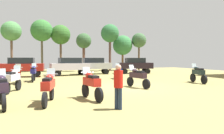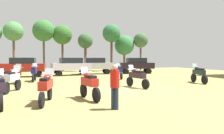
# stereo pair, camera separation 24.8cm
# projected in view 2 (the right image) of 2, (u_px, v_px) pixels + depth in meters

# --- Properties ---
(ground_plane) EXTENTS (44.00, 52.00, 0.02)m
(ground_plane) POSITION_uv_depth(u_px,v_px,m) (126.00, 87.00, 13.50)
(ground_plane) COLOR olive
(motorcycle_1) EXTENTS (0.78, 2.10, 1.50)m
(motorcycle_1) POSITION_uv_depth(u_px,v_px,m) (12.00, 79.00, 11.49)
(motorcycle_1) COLOR black
(motorcycle_1) RESTS_ON ground
(motorcycle_2) EXTENTS (0.68, 2.16, 1.50)m
(motorcycle_2) POSITION_uv_depth(u_px,v_px,m) (18.00, 74.00, 15.48)
(motorcycle_2) COLOR black
(motorcycle_2) RESTS_ON ground
(motorcycle_3) EXTENTS (0.75, 2.10, 1.48)m
(motorcycle_3) POSITION_uv_depth(u_px,v_px,m) (0.00, 88.00, 7.95)
(motorcycle_3) COLOR black
(motorcycle_3) RESTS_ON ground
(motorcycle_4) EXTENTS (0.73, 2.08, 1.48)m
(motorcycle_4) POSITION_uv_depth(u_px,v_px,m) (89.00, 84.00, 9.41)
(motorcycle_4) COLOR black
(motorcycle_4) RESTS_ON ground
(motorcycle_6) EXTENTS (0.80, 2.20, 1.47)m
(motorcycle_6) POSITION_uv_depth(u_px,v_px,m) (137.00, 76.00, 13.32)
(motorcycle_6) COLOR black
(motorcycle_6) RESTS_ON ground
(motorcycle_7) EXTENTS (0.62, 2.13, 1.51)m
(motorcycle_7) POSITION_uv_depth(u_px,v_px,m) (34.00, 72.00, 17.06)
(motorcycle_7) COLOR black
(motorcycle_7) RESTS_ON ground
(motorcycle_9) EXTENTS (0.72, 2.22, 1.45)m
(motorcycle_9) POSITION_uv_depth(u_px,v_px,m) (46.00, 86.00, 8.59)
(motorcycle_9) COLOR black
(motorcycle_9) RESTS_ON ground
(motorcycle_10) EXTENTS (0.64, 2.20, 1.45)m
(motorcycle_10) POSITION_uv_depth(u_px,v_px,m) (119.00, 71.00, 19.20)
(motorcycle_10) COLOR black
(motorcycle_10) RESTS_ON ground
(motorcycle_11) EXTENTS (0.65, 2.14, 1.51)m
(motorcycle_11) POSITION_uv_depth(u_px,v_px,m) (199.00, 74.00, 15.82)
(motorcycle_11) COLOR black
(motorcycle_11) RESTS_ON ground
(car_1) EXTENTS (4.50, 2.34, 2.00)m
(car_1) POSITION_uv_depth(u_px,v_px,m) (71.00, 65.00, 23.24)
(car_1) COLOR black
(car_1) RESTS_ON ground
(car_2) EXTENTS (4.40, 2.06, 2.00)m
(car_2) POSITION_uv_depth(u_px,v_px,m) (23.00, 66.00, 21.20)
(car_2) COLOR black
(car_2) RESTS_ON ground
(car_3) EXTENTS (4.54, 2.51, 2.00)m
(car_3) POSITION_uv_depth(u_px,v_px,m) (136.00, 64.00, 26.11)
(car_3) COLOR black
(car_3) RESTS_ON ground
(car_4) EXTENTS (4.40, 2.05, 2.00)m
(car_4) POSITION_uv_depth(u_px,v_px,m) (95.00, 65.00, 25.21)
(car_4) COLOR black
(car_4) RESTS_ON ground
(person_1) EXTENTS (0.48, 0.48, 1.67)m
(person_1) POSITION_uv_depth(u_px,v_px,m) (115.00, 83.00, 7.53)
(person_1) COLOR #1F2C40
(person_1) RESTS_ON ground
(tree_1) EXTENTS (3.16, 3.16, 7.61)m
(tree_1) POSITION_uv_depth(u_px,v_px,m) (44.00, 31.00, 30.04)
(tree_1) COLOR brown
(tree_1) RESTS_ON ground
(tree_2) EXTENTS (2.40, 2.40, 6.13)m
(tree_2) POSITION_uv_depth(u_px,v_px,m) (141.00, 41.00, 33.48)
(tree_2) COLOR brown
(tree_2) RESTS_ON ground
(tree_4) EXTENTS (2.29, 2.29, 5.77)m
(tree_4) POSITION_uv_depth(u_px,v_px,m) (85.00, 42.00, 30.99)
(tree_4) COLOR brown
(tree_4) RESTS_ON ground
(tree_5) EXTENTS (2.95, 2.95, 7.03)m
(tree_5) POSITION_uv_depth(u_px,v_px,m) (62.00, 35.00, 31.05)
(tree_5) COLOR brown
(tree_5) RESTS_ON ground
(tree_6) EXTENTS (2.80, 2.80, 7.23)m
(tree_6) POSITION_uv_depth(u_px,v_px,m) (112.00, 34.00, 31.49)
(tree_6) COLOR brown
(tree_6) RESTS_ON ground
(tree_7) EXTENTS (3.23, 3.23, 5.74)m
(tree_7) POSITION_uv_depth(u_px,v_px,m) (124.00, 45.00, 33.58)
(tree_7) COLOR brown
(tree_7) RESTS_ON ground
(tree_9) EXTENTS (2.68, 2.68, 7.07)m
(tree_9) POSITION_uv_depth(u_px,v_px,m) (13.00, 32.00, 28.43)
(tree_9) COLOR brown
(tree_9) RESTS_ON ground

